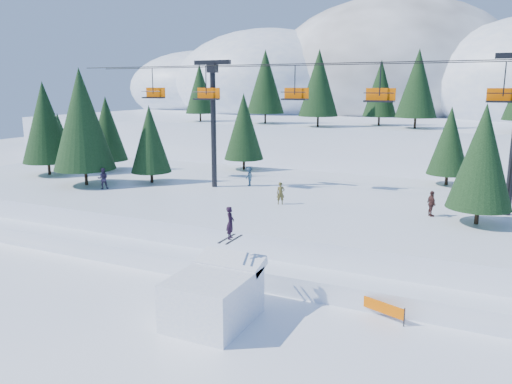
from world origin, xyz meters
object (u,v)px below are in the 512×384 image
at_px(chairlift, 344,106).
at_px(banner_near, 378,306).
at_px(jump_kicker, 214,296).
at_px(banner_far, 489,321).

height_order(chairlift, banner_near, chairlift).
bearing_deg(jump_kicker, banner_near, 28.12).
xyz_separation_m(chairlift, banner_near, (5.61, -13.30, -8.78)).
bearing_deg(chairlift, banner_near, -67.13).
height_order(jump_kicker, banner_near, jump_kicker).
relative_size(banner_near, banner_far, 0.94).
bearing_deg(banner_near, banner_far, 6.39).
bearing_deg(banner_far, jump_kicker, -160.20).
distance_m(jump_kicker, banner_far, 12.35).
relative_size(jump_kicker, banner_near, 1.93).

